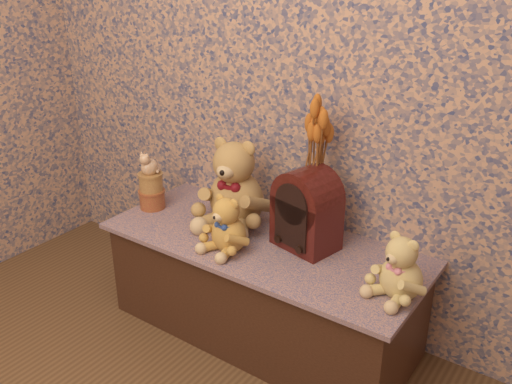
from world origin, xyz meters
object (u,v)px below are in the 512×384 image
teddy_small (403,263)px  biscuit_tin_lower (152,199)px  cathedral_radio (307,208)px  ceramic_vase (311,218)px  teddy_medium (228,221)px  cat_figurine (149,162)px  teddy_large (236,178)px

teddy_small → biscuit_tin_lower: bearing=-160.3°
cathedral_radio → ceramic_vase: size_ratio=1.81×
teddy_medium → teddy_small: teddy_small is taller
teddy_medium → biscuit_tin_lower: (-0.53, 0.10, -0.08)m
ceramic_vase → biscuit_tin_lower: size_ratio=1.59×
cathedral_radio → ceramic_vase: 0.11m
cathedral_radio → ceramic_vase: bearing=117.1°
teddy_small → cat_figurine: cat_figurine is taller
biscuit_tin_lower → ceramic_vase: bearing=12.7°
cathedral_radio → ceramic_vase: (-0.02, 0.07, -0.08)m
teddy_medium → cat_figurine: 0.55m
teddy_medium → cat_figurine: size_ratio=2.12×
teddy_medium → cathedral_radio: size_ratio=0.74×
teddy_small → cat_figurine: size_ratio=2.15×
cat_figurine → teddy_large: bearing=9.6°
cathedral_radio → teddy_medium: bearing=-128.5°
biscuit_tin_lower → cat_figurine: cat_figurine is taller
cathedral_radio → cat_figurine: (-0.77, -0.10, 0.06)m
teddy_medium → cathedral_radio: 0.32m
ceramic_vase → teddy_medium: bearing=-129.5°
teddy_small → ceramic_vase: teddy_small is taller
biscuit_tin_lower → teddy_small: bearing=-0.8°
teddy_large → cathedral_radio: size_ratio=1.23×
teddy_large → cat_figurine: (-0.41, -0.11, 0.02)m
teddy_small → biscuit_tin_lower: teddy_small is taller
teddy_medium → ceramic_vase: teddy_medium is taller
teddy_medium → cathedral_radio: cathedral_radio is taller
biscuit_tin_lower → teddy_medium: bearing=-10.8°
teddy_small → ceramic_vase: size_ratio=1.36×
teddy_medium → teddy_large: bearing=126.8°
teddy_small → ceramic_vase: (-0.47, 0.19, -0.03)m
teddy_large → teddy_small: bearing=-19.9°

